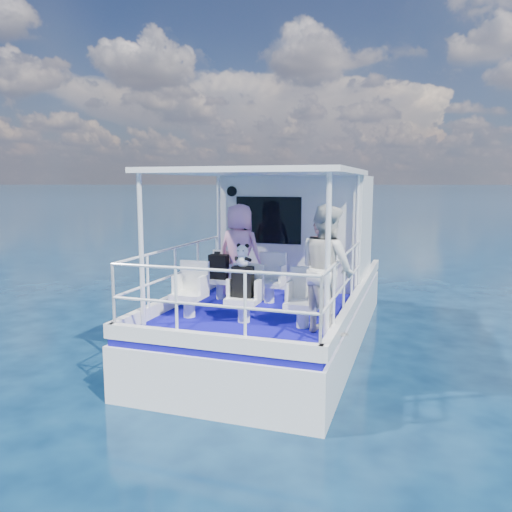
# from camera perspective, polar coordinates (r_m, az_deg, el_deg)

# --- Properties ---
(ground) EXTENTS (2000.00, 2000.00, 0.00)m
(ground) POSITION_cam_1_polar(r_m,az_deg,el_deg) (8.80, 1.10, -11.31)
(ground) COLOR #071B34
(ground) RESTS_ON ground
(hull) EXTENTS (3.00, 7.00, 1.60)m
(hull) POSITION_cam_1_polar(r_m,az_deg,el_deg) (9.71, 2.88, -9.42)
(hull) COLOR white
(hull) RESTS_ON ground
(deck) EXTENTS (2.90, 6.90, 0.10)m
(deck) POSITION_cam_1_polar(r_m,az_deg,el_deg) (9.49, 2.91, -4.52)
(deck) COLOR #100A8F
(deck) RESTS_ON hull
(cabin) EXTENTS (2.85, 2.00, 2.20)m
(cabin) POSITION_cam_1_polar(r_m,az_deg,el_deg) (10.55, 4.85, 3.09)
(cabin) COLOR white
(cabin) RESTS_ON deck
(canopy) EXTENTS (3.00, 3.20, 0.08)m
(canopy) POSITION_cam_1_polar(r_m,az_deg,el_deg) (8.10, 0.74, 9.61)
(canopy) COLOR white
(canopy) RESTS_ON cabin
(canopy_posts) EXTENTS (2.77, 2.97, 2.20)m
(canopy_posts) POSITION_cam_1_polar(r_m,az_deg,el_deg) (8.11, 0.61, 1.54)
(canopy_posts) COLOR white
(canopy_posts) RESTS_ON deck
(railings) EXTENTS (2.84, 3.59, 1.00)m
(railings) POSITION_cam_1_polar(r_m,az_deg,el_deg) (7.90, -0.11, -3.05)
(railings) COLOR white
(railings) RESTS_ON deck
(seat_port_fwd) EXTENTS (0.48, 0.46, 0.38)m
(seat_port_fwd) POSITION_cam_1_polar(r_m,az_deg,el_deg) (8.98, -4.00, -3.70)
(seat_port_fwd) COLOR white
(seat_port_fwd) RESTS_ON deck
(seat_center_fwd) EXTENTS (0.48, 0.46, 0.38)m
(seat_center_fwd) POSITION_cam_1_polar(r_m,az_deg,el_deg) (8.69, 1.51, -4.10)
(seat_center_fwd) COLOR white
(seat_center_fwd) RESTS_ON deck
(seat_stbd_fwd) EXTENTS (0.48, 0.46, 0.38)m
(seat_stbd_fwd) POSITION_cam_1_polar(r_m,az_deg,el_deg) (8.48, 7.36, -4.48)
(seat_stbd_fwd) COLOR white
(seat_stbd_fwd) RESTS_ON deck
(seat_port_aft) EXTENTS (0.48, 0.46, 0.38)m
(seat_port_aft) POSITION_cam_1_polar(r_m,az_deg,el_deg) (7.83, -7.64, -5.56)
(seat_port_aft) COLOR white
(seat_port_aft) RESTS_ON deck
(seat_center_aft) EXTENTS (0.48, 0.46, 0.38)m
(seat_center_aft) POSITION_cam_1_polar(r_m,az_deg,el_deg) (7.49, -1.39, -6.13)
(seat_center_aft) COLOR white
(seat_center_aft) RESTS_ON deck
(seat_stbd_aft) EXTENTS (0.48, 0.46, 0.38)m
(seat_stbd_aft) POSITION_cam_1_polar(r_m,az_deg,el_deg) (7.24, 5.37, -6.67)
(seat_stbd_aft) COLOR white
(seat_stbd_aft) RESTS_ON deck
(passenger_port_fwd) EXTENTS (0.70, 0.55, 1.70)m
(passenger_port_fwd) POSITION_cam_1_polar(r_m,az_deg,el_deg) (8.83, -1.89, 0.46)
(passenger_port_fwd) COLOR #EB98C0
(passenger_port_fwd) RESTS_ON deck
(passenger_stbd_fwd) EXTENTS (0.53, 0.35, 1.44)m
(passenger_stbd_fwd) POSITION_cam_1_polar(r_m,az_deg,el_deg) (8.77, 7.27, -0.52)
(passenger_stbd_fwd) COLOR tan
(passenger_stbd_fwd) RESTS_ON deck
(passenger_stbd_aft) EXTENTS (1.09, 1.09, 1.78)m
(passenger_stbd_aft) POSITION_cam_1_polar(r_m,az_deg,el_deg) (6.92, 8.07, -1.49)
(passenger_stbd_aft) COLOR silver
(passenger_stbd_aft) RESTS_ON deck
(backpack_port) EXTENTS (0.33, 0.18, 0.43)m
(backpack_port) POSITION_cam_1_polar(r_m,az_deg,el_deg) (8.83, -4.28, -1.23)
(backpack_port) COLOR black
(backpack_port) RESTS_ON seat_port_fwd
(backpack_center) EXTENTS (0.31, 0.17, 0.46)m
(backpack_center) POSITION_cam_1_polar(r_m,az_deg,el_deg) (7.40, -1.52, -2.97)
(backpack_center) COLOR black
(backpack_center) RESTS_ON seat_center_aft
(compact_camera) EXTENTS (0.10, 0.06, 0.06)m
(compact_camera) POSITION_cam_1_polar(r_m,az_deg,el_deg) (8.79, -4.44, 0.33)
(compact_camera) COLOR black
(compact_camera) RESTS_ON backpack_port
(panda) EXTENTS (0.22, 0.18, 0.34)m
(panda) POSITION_cam_1_polar(r_m,az_deg,el_deg) (7.32, -1.52, 0.08)
(panda) COLOR white
(panda) RESTS_ON backpack_center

